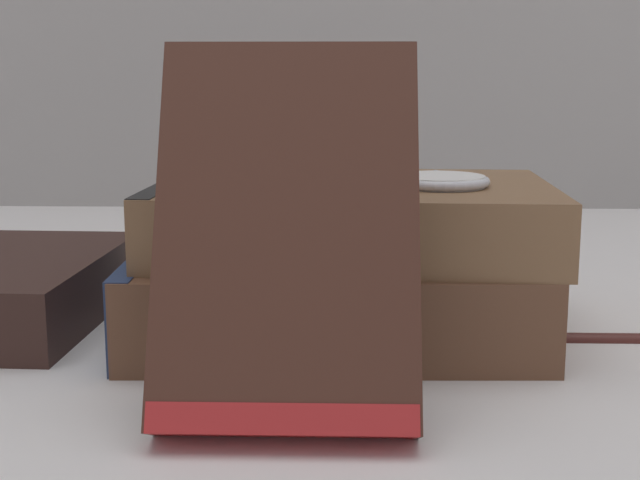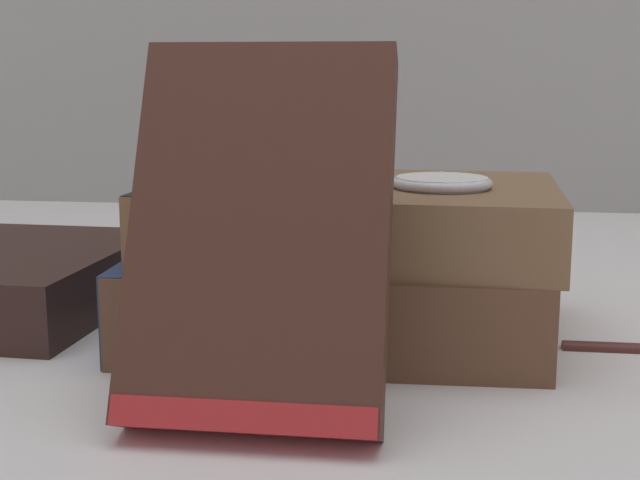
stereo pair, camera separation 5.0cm
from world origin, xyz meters
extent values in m
plane|color=silver|center=(0.00, 0.00, 0.00)|extent=(3.00, 3.00, 0.00)
cube|color=brown|center=(0.00, 0.01, 0.02)|extent=(0.22, 0.16, 0.05)
cube|color=navy|center=(-0.10, 0.01, 0.02)|extent=(0.02, 0.15, 0.05)
cube|color=brown|center=(0.01, 0.01, 0.07)|extent=(0.22, 0.16, 0.04)
cube|color=black|center=(-0.09, 0.02, 0.07)|extent=(0.02, 0.15, 0.04)
cube|color=#422319|center=(-0.02, -0.11, 0.08)|extent=(0.11, 0.09, 0.16)
cube|color=#B22323|center=(-0.02, -0.14, 0.01)|extent=(0.10, 0.03, 0.02)
cylinder|color=white|center=(0.06, 0.00, 0.09)|extent=(0.05, 0.05, 0.01)
torus|color=silver|center=(0.06, 0.00, 0.09)|extent=(0.05, 0.05, 0.01)
sphere|color=silver|center=(0.06, 0.02, 0.09)|extent=(0.01, 0.01, 0.01)
camera|label=1|loc=(0.01, -0.47, 0.14)|focal=50.00mm
camera|label=2|loc=(0.06, -0.47, 0.14)|focal=50.00mm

